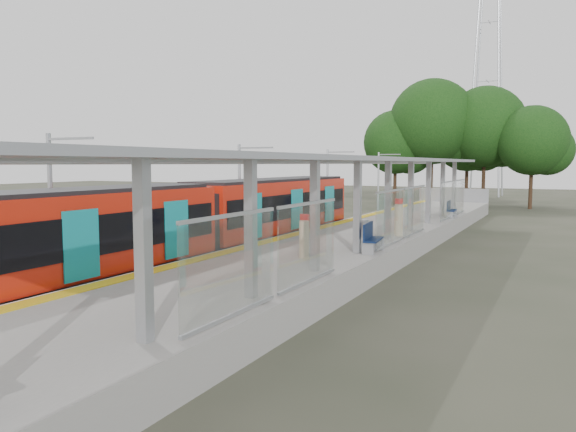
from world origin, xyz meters
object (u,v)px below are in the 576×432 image
Objects in this scene: info_pillar_far at (399,220)px; train at (191,222)px; bench_mid at (371,237)px; info_pillar_near at (304,239)px; litter_bin at (365,228)px; bench_far at (450,209)px.

train is at bearing -148.96° from info_pillar_far.
train is 15.69× the size of info_pillar_far.
bench_mid is 0.97× the size of info_pillar_far.
info_pillar_far is (1.34, 7.65, 0.07)m from info_pillar_near.
info_pillar_near is at bearing -133.50° from bench_mid.
bench_mid is 5.30m from info_pillar_far.
litter_bin is (5.25, 6.22, -0.65)m from train.
train is 16.18× the size of bench_mid.
bench_far is 17.99m from info_pillar_near.
bench_far is (7.04, 17.57, -0.49)m from train.
bench_mid is at bearing -102.98° from info_pillar_far.
info_pillar_near is at bearing -99.65° from bench_far.
info_pillar_near is 6.56m from litter_bin.
train is at bearing -130.15° from litter_bin.
bench_far is at bearing 81.01° from litter_bin.
info_pillar_far is 2.20× the size of litter_bin.
litter_bin is at bearing -102.77° from bench_far.
bench_mid is 4.51m from litter_bin.
train is 17.39× the size of bench_far.
train is 34.45× the size of litter_bin.
litter_bin is at bearing -156.77° from info_pillar_far.
info_pillar_far is 1.74m from litter_bin.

